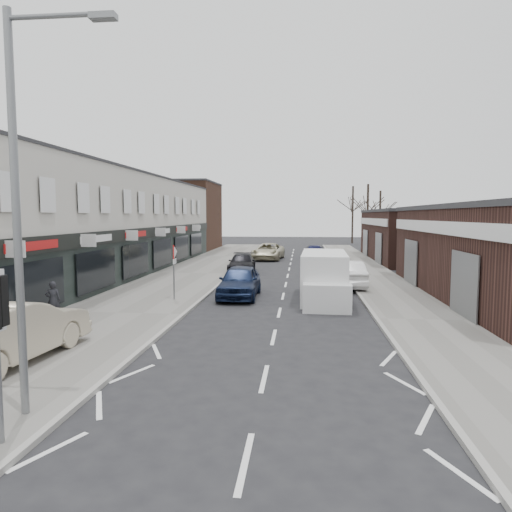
% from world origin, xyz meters
% --- Properties ---
extents(ground, '(160.00, 160.00, 0.00)m').
position_xyz_m(ground, '(0.00, 0.00, 0.00)').
color(ground, black).
rests_on(ground, ground).
extents(pavement_left, '(5.50, 64.00, 0.12)m').
position_xyz_m(pavement_left, '(-6.75, 22.00, 0.06)').
color(pavement_left, slate).
rests_on(pavement_left, ground).
extents(pavement_right, '(3.50, 64.00, 0.12)m').
position_xyz_m(pavement_right, '(5.75, 22.00, 0.06)').
color(pavement_right, slate).
rests_on(pavement_right, ground).
extents(shop_terrace_left, '(8.00, 41.00, 7.10)m').
position_xyz_m(shop_terrace_left, '(-13.50, 19.50, 3.55)').
color(shop_terrace_left, beige).
rests_on(shop_terrace_left, ground).
extents(brick_block_far, '(8.00, 10.00, 8.00)m').
position_xyz_m(brick_block_far, '(-13.50, 45.00, 4.00)').
color(brick_block_far, '#492C1F').
rests_on(brick_block_far, ground).
extents(right_unit_far, '(10.00, 16.00, 4.50)m').
position_xyz_m(right_unit_far, '(12.50, 34.00, 2.25)').
color(right_unit_far, '#3A201A').
rests_on(right_unit_far, ground).
extents(tree_far_a, '(3.60, 3.60, 8.00)m').
position_xyz_m(tree_far_a, '(9.00, 48.00, 0.00)').
color(tree_far_a, '#382D26').
rests_on(tree_far_a, ground).
extents(tree_far_b, '(3.60, 3.60, 7.50)m').
position_xyz_m(tree_far_b, '(11.50, 54.00, 0.00)').
color(tree_far_b, '#382D26').
rests_on(tree_far_b, ground).
extents(tree_far_c, '(3.60, 3.60, 8.50)m').
position_xyz_m(tree_far_c, '(8.50, 60.00, 0.00)').
color(tree_far_c, '#382D26').
rests_on(tree_far_c, ground).
extents(street_lamp, '(2.23, 0.22, 8.00)m').
position_xyz_m(street_lamp, '(-4.53, -0.80, 4.62)').
color(street_lamp, slate).
rests_on(street_lamp, pavement_left).
extents(warning_sign, '(0.12, 0.80, 2.70)m').
position_xyz_m(warning_sign, '(-5.16, 12.00, 2.20)').
color(warning_sign, slate).
rests_on(warning_sign, pavement_left).
extents(white_van, '(2.32, 6.13, 2.36)m').
position_xyz_m(white_van, '(2.04, 13.03, 1.11)').
color(white_van, white).
rests_on(white_van, ground).
extents(sedan_on_pavement, '(2.30, 5.38, 1.72)m').
position_xyz_m(sedan_on_pavement, '(-7.08, 2.30, 0.98)').
color(sedan_on_pavement, beige).
rests_on(sedan_on_pavement, pavement_left).
extents(pedestrian, '(0.65, 0.55, 1.52)m').
position_xyz_m(pedestrian, '(-8.64, 7.22, 0.88)').
color(pedestrian, black).
rests_on(pedestrian, pavement_left).
extents(parked_car_left_a, '(1.92, 4.75, 1.62)m').
position_xyz_m(parked_car_left_a, '(-2.20, 13.51, 0.81)').
color(parked_car_left_a, '#131E3C').
rests_on(parked_car_left_a, ground).
extents(parked_car_left_b, '(2.17, 4.76, 1.35)m').
position_xyz_m(parked_car_left_b, '(-3.40, 23.60, 0.67)').
color(parked_car_left_b, black).
rests_on(parked_car_left_b, ground).
extents(parked_car_left_c, '(3.04, 5.74, 1.54)m').
position_xyz_m(parked_car_left_c, '(-2.20, 33.60, 0.77)').
color(parked_car_left_c, '#BDB597').
rests_on(parked_car_left_c, ground).
extents(parked_car_right_a, '(2.02, 4.88, 1.57)m').
position_xyz_m(parked_car_right_a, '(3.50, 17.26, 0.79)').
color(parked_car_right_a, white).
rests_on(parked_car_right_a, ground).
extents(parked_car_right_b, '(1.54, 3.74, 1.27)m').
position_xyz_m(parked_car_right_b, '(3.50, 26.18, 0.63)').
color(parked_car_right_b, black).
rests_on(parked_car_right_b, ground).
extents(parked_car_right_c, '(1.83, 4.40, 1.27)m').
position_xyz_m(parked_car_right_c, '(2.20, 35.65, 0.64)').
color(parked_car_right_c, '#161845').
rests_on(parked_car_right_c, ground).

